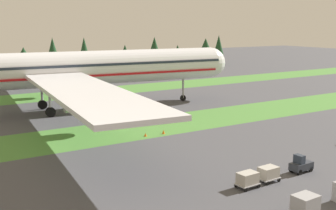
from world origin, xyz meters
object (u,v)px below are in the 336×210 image
at_px(cargo_dolly_second, 248,179).
at_px(taxiway_marker_0, 163,132).
at_px(baggage_tug, 301,165).
at_px(taxiway_marker_1, 145,135).
at_px(airliner, 56,69).
at_px(cargo_dolly_lead, 268,173).
at_px(uld_container_1, 305,205).

relative_size(cargo_dolly_second, taxiway_marker_0, 3.80).
bearing_deg(baggage_tug, taxiway_marker_1, -164.70).
bearing_deg(airliner, taxiway_marker_1, 18.32).
bearing_deg(cargo_dolly_lead, cargo_dolly_second, -90.00).
relative_size(cargo_dolly_lead, uld_container_1, 1.13).
relative_size(airliner, taxiway_marker_1, 179.73).
relative_size(baggage_tug, taxiway_marker_1, 5.54).
height_order(baggage_tug, uld_container_1, baggage_tug).
relative_size(airliner, uld_container_1, 42.99).
bearing_deg(baggage_tug, cargo_dolly_lead, -90.00).
relative_size(uld_container_1, taxiway_marker_1, 4.18).
xyz_separation_m(airliner, taxiway_marker_0, (8.03, -23.42, -7.39)).
bearing_deg(taxiway_marker_1, cargo_dolly_lead, -85.01).
height_order(airliner, taxiway_marker_0, airliner).
xyz_separation_m(cargo_dolly_second, taxiway_marker_1, (0.97, 22.15, -0.68)).
xyz_separation_m(baggage_tug, taxiway_marker_1, (-6.94, 21.82, -0.58)).
distance_m(cargo_dolly_lead, cargo_dolly_second, 2.90).
bearing_deg(uld_container_1, airliner, 94.43).
xyz_separation_m(airliner, uld_container_1, (4.06, -52.51, -6.80)).
height_order(cargo_dolly_second, uld_container_1, uld_container_1).
bearing_deg(taxiway_marker_1, baggage_tug, -72.35).
bearing_deg(taxiway_marker_1, airliner, 102.47).
bearing_deg(uld_container_1, taxiway_marker_1, 87.89).
bearing_deg(cargo_dolly_second, baggage_tug, 90.00).
relative_size(uld_container_1, taxiway_marker_0, 3.36).
bearing_deg(taxiway_marker_0, cargo_dolly_second, -99.96).
bearing_deg(taxiway_marker_1, uld_container_1, -92.11).
xyz_separation_m(airliner, baggage_tug, (12.08, -45.07, -6.87)).
height_order(airliner, cargo_dolly_lead, airliner).
height_order(taxiway_marker_0, taxiway_marker_1, taxiway_marker_0).
bearing_deg(cargo_dolly_lead, taxiway_marker_1, -177.36).
height_order(cargo_dolly_lead, taxiway_marker_0, cargo_dolly_lead).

